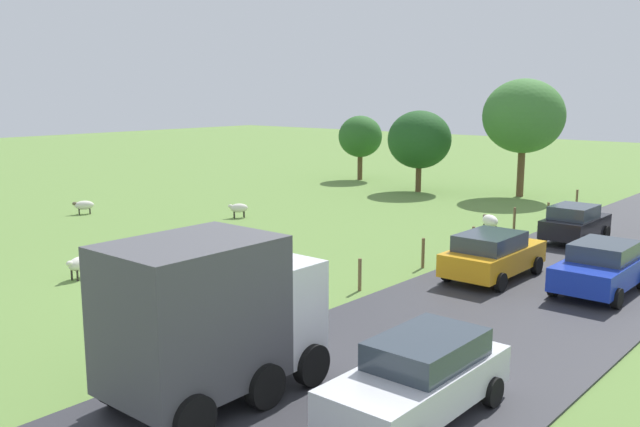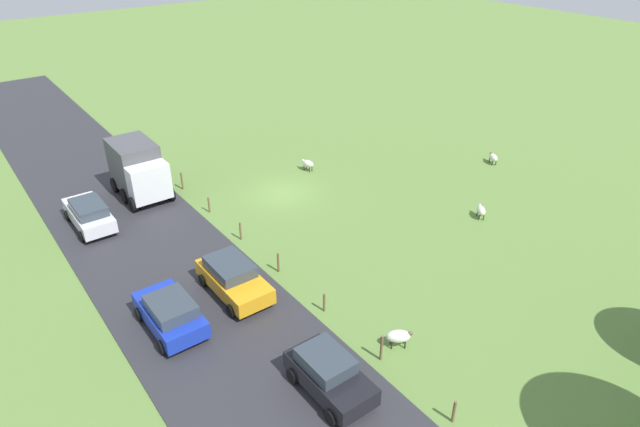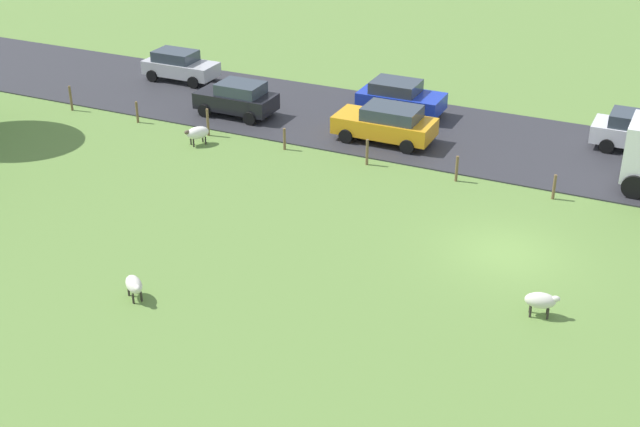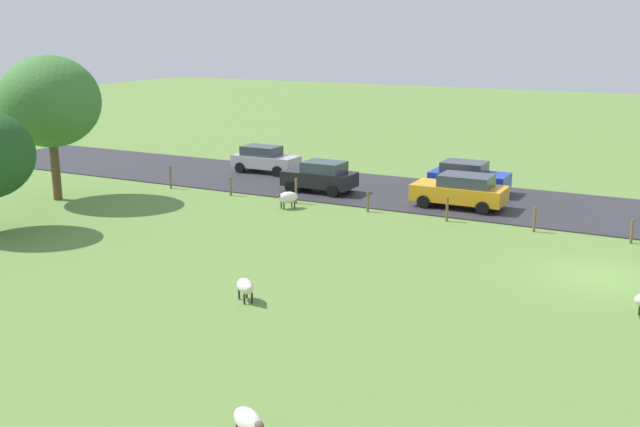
{
  "view_description": "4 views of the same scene",
  "coord_description": "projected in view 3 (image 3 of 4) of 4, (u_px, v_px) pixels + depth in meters",
  "views": [
    {
      "loc": [
        18.43,
        -14.47,
        6.61
      ],
      "look_at": [
        1.08,
        5.96,
        1.82
      ],
      "focal_mm": 38.56,
      "sensor_mm": 36.0,
      "label": 1
    },
    {
      "loc": [
        17.28,
        27.35,
        16.76
      ],
      "look_at": [
        1.29,
        5.89,
        1.59
      ],
      "focal_mm": 30.64,
      "sensor_mm": 36.0,
      "label": 2
    },
    {
      "loc": [
        -26.71,
        -5.35,
        14.99
      ],
      "look_at": [
        -3.3,
        5.61,
        1.85
      ],
      "focal_mm": 48.74,
      "sensor_mm": 36.0,
      "label": 3
    },
    {
      "loc": [
        -27.56,
        -2.81,
        8.8
      ],
      "look_at": [
        -2.76,
        9.87,
        1.82
      ],
      "focal_mm": 42.36,
      "sensor_mm": 36.0,
      "label": 4
    }
  ],
  "objects": [
    {
      "name": "fence_post_5",
      "position": [
        208.0,
        122.0,
        39.92
      ],
      "size": [
        0.12,
        0.12,
        1.3
      ],
      "primitive_type": "cylinder",
      "color": "brown",
      "rests_on": "ground_plane"
    },
    {
      "name": "car_1",
      "position": [
        386.0,
        123.0,
        39.08
      ],
      "size": [
        2.21,
        4.51,
        1.66
      ],
      "color": "orange",
      "rests_on": "road_strip"
    },
    {
      "name": "fence_post_7",
      "position": [
        71.0,
        98.0,
        42.92
      ],
      "size": [
        0.12,
        0.12,
        1.27
      ],
      "primitive_type": "cylinder",
      "color": "brown",
      "rests_on": "ground_plane"
    },
    {
      "name": "fence_post_6",
      "position": [
        137.0,
        112.0,
        41.47
      ],
      "size": [
        0.12,
        0.12,
        1.05
      ],
      "primitive_type": "cylinder",
      "color": "brown",
      "rests_on": "ground_plane"
    },
    {
      "name": "fence_post_2",
      "position": [
        457.0,
        169.0,
        35.47
      ],
      "size": [
        0.12,
        0.12,
        1.11
      ],
      "primitive_type": "cylinder",
      "color": "brown",
      "rests_on": "ground_plane"
    },
    {
      "name": "ground_plane",
      "position": [
        505.0,
        253.0,
        30.38
      ],
      "size": [
        160.0,
        160.0,
        0.0
      ],
      "primitive_type": "plane",
      "color": "olive"
    },
    {
      "name": "fence_post_4",
      "position": [
        284.0,
        139.0,
        38.49
      ],
      "size": [
        0.12,
        0.12,
        1.0
      ],
      "primitive_type": "cylinder",
      "color": "brown",
      "rests_on": "ground_plane"
    },
    {
      "name": "sheep_2",
      "position": [
        541.0,
        301.0,
        26.61
      ],
      "size": [
        0.71,
        1.11,
        0.81
      ],
      "color": "silver",
      "rests_on": "ground_plane"
    },
    {
      "name": "sheep_1",
      "position": [
        197.0,
        133.0,
        38.98
      ],
      "size": [
        1.19,
        1.05,
        0.84
      ],
      "color": "white",
      "rests_on": "ground_plane"
    },
    {
      "name": "road_strip",
      "position": [
        560.0,
        154.0,
        38.17
      ],
      "size": [
        8.0,
        80.0,
        0.06
      ],
      "primitive_type": "cube",
      "color": "#2D2D33",
      "rests_on": "ground_plane"
    },
    {
      "name": "car_4",
      "position": [
        400.0,
        97.0,
        42.18
      ],
      "size": [
        2.2,
        4.09,
        1.65
      ],
      "color": "#1933B2",
      "rests_on": "road_strip"
    },
    {
      "name": "fence_post_3",
      "position": [
        367.0,
        152.0,
        36.96
      ],
      "size": [
        0.12,
        0.12,
        1.15
      ],
      "primitive_type": "cylinder",
      "color": "brown",
      "rests_on": "ground_plane"
    },
    {
      "name": "sheep_3",
      "position": [
        134.0,
        285.0,
        27.49
      ],
      "size": [
        0.95,
        1.03,
        0.76
      ],
      "color": "silver",
      "rests_on": "ground_plane"
    },
    {
      "name": "fence_post_1",
      "position": [
        554.0,
        187.0,
        33.99
      ],
      "size": [
        0.12,
        0.12,
        1.04
      ],
      "primitive_type": "cylinder",
      "color": "brown",
      "rests_on": "ground_plane"
    },
    {
      "name": "car_0",
      "position": [
        237.0,
        98.0,
        42.07
      ],
      "size": [
        2.05,
        3.86,
        1.66
      ],
      "color": "black",
      "rests_on": "road_strip"
    },
    {
      "name": "car_2",
      "position": [
        180.0,
        65.0,
        46.89
      ],
      "size": [
        1.94,
        4.02,
        1.6
      ],
      "color": "#B7B7BC",
      "rests_on": "road_strip"
    }
  ]
}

